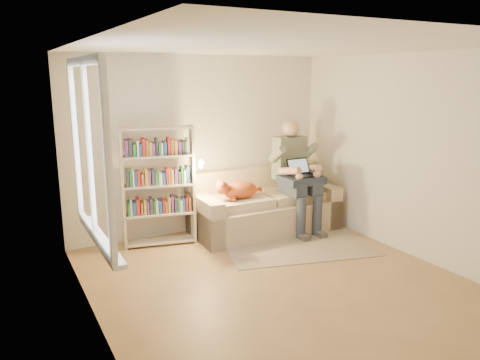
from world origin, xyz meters
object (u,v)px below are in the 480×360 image
cat (236,190)px  bookshelf (158,180)px  sofa (263,209)px  laptop (306,171)px  person (295,170)px

cat → bookshelf: (-1.04, 0.28, 0.20)m
sofa → laptop: laptop is taller
person → bookshelf: bearing=172.3°
sofa → bookshelf: bearing=175.9°
sofa → bookshelf: size_ratio=1.32×
cat → laptop: 1.10m
sofa → cat: (-0.53, -0.13, 0.38)m
person → bookshelf: 2.05m
cat → laptop: size_ratio=2.26×
laptop → cat: bearing=169.9°
cat → laptop: bearing=-10.1°
laptop → sofa: bearing=148.3°
sofa → person: (0.45, -0.17, 0.59)m
sofa → cat: 0.67m
cat → sofa: bearing=14.7°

